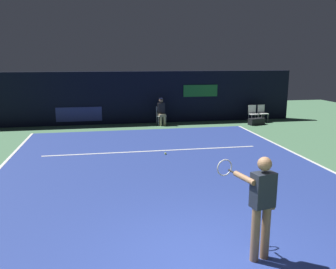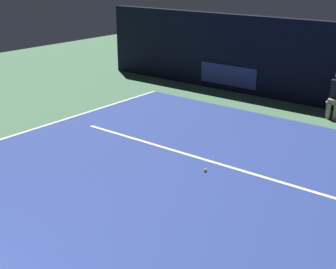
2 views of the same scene
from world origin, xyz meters
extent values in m
plane|color=#4C7A56|center=(0.00, 4.99, 0.00)|extent=(31.18, 31.18, 0.00)
cube|color=navy|center=(0.00, 4.99, 0.01)|extent=(9.64, 11.97, 0.01)
cube|color=white|center=(-4.77, 4.99, 0.01)|extent=(0.10, 11.97, 0.01)
cube|color=white|center=(0.00, 7.08, 0.01)|extent=(7.52, 0.10, 0.01)
cube|color=black|center=(0.00, 12.82, 1.30)|extent=(16.34, 0.30, 2.60)
cube|color=navy|center=(-2.86, 12.66, 0.55)|extent=(2.20, 0.04, 0.70)
cube|color=white|center=(1.12, 12.04, 0.46)|extent=(0.48, 0.44, 0.04)
cylinder|color=#B2B2B7|center=(0.95, 11.85, 0.23)|extent=(0.03, 0.03, 0.46)
cylinder|color=#B2B2B7|center=(0.92, 12.19, 0.23)|extent=(0.03, 0.03, 0.46)
cube|color=tan|center=(1.13, 11.96, 0.50)|extent=(0.36, 0.43, 0.14)
cylinder|color=tan|center=(1.06, 11.77, 0.23)|extent=(0.11, 0.11, 0.46)
cylinder|color=tan|center=(1.23, 11.79, 0.23)|extent=(0.11, 0.11, 0.46)
sphere|color=#CCE033|center=(0.36, 6.56, 0.05)|extent=(0.07, 0.07, 0.07)
camera|label=1|loc=(-1.63, -4.67, 3.18)|focal=37.15mm
camera|label=2|loc=(5.42, -1.08, 4.21)|focal=50.18mm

